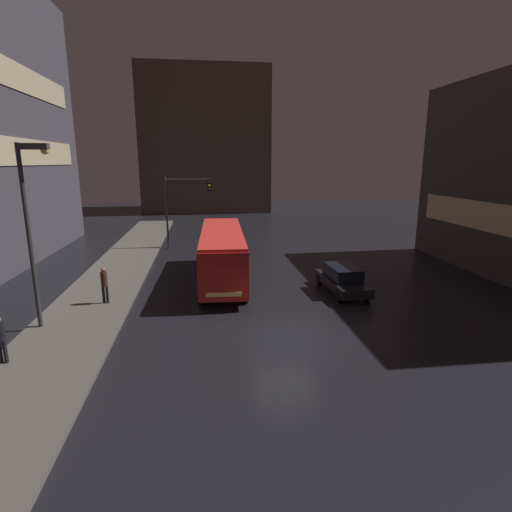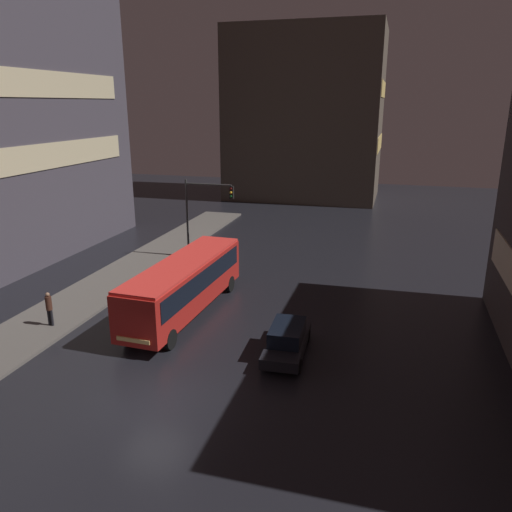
{
  "view_description": "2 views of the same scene",
  "coord_description": "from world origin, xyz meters",
  "px_view_note": "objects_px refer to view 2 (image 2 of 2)",
  "views": [
    {
      "loc": [
        -3.22,
        -15.27,
        7.1
      ],
      "look_at": [
        -0.14,
        8.35,
        1.48
      ],
      "focal_mm": 28.0,
      "sensor_mm": 36.0,
      "label": 1
    },
    {
      "loc": [
        8.65,
        -15.53,
        11.34
      ],
      "look_at": [
        0.94,
        11.71,
        2.67
      ],
      "focal_mm": 35.0,
      "sensor_mm": 36.0,
      "label": 2
    }
  ],
  "objects_px": {
    "pedestrian_near": "(49,307)",
    "traffic_light_main": "(203,206)",
    "bus_near": "(185,282)",
    "car_taxi": "(287,340)"
  },
  "relations": [
    {
      "from": "car_taxi",
      "to": "pedestrian_near",
      "type": "xyz_separation_m",
      "value": [
        -12.57,
        -0.55,
        0.45
      ]
    },
    {
      "from": "bus_near",
      "to": "car_taxi",
      "type": "xyz_separation_m",
      "value": [
        6.5,
        -3.11,
        -1.16
      ]
    },
    {
      "from": "traffic_light_main",
      "to": "car_taxi",
      "type": "bearing_deg",
      "value": -54.69
    },
    {
      "from": "bus_near",
      "to": "car_taxi",
      "type": "distance_m",
      "value": 7.3
    },
    {
      "from": "car_taxi",
      "to": "pedestrian_near",
      "type": "distance_m",
      "value": 12.59
    },
    {
      "from": "traffic_light_main",
      "to": "pedestrian_near",
      "type": "bearing_deg",
      "value": -103.74
    },
    {
      "from": "bus_near",
      "to": "car_taxi",
      "type": "height_order",
      "value": "bus_near"
    },
    {
      "from": "pedestrian_near",
      "to": "traffic_light_main",
      "type": "bearing_deg",
      "value": 18.09
    },
    {
      "from": "pedestrian_near",
      "to": "traffic_light_main",
      "type": "relative_size",
      "value": 0.31
    },
    {
      "from": "pedestrian_near",
      "to": "traffic_light_main",
      "type": "xyz_separation_m",
      "value": [
        3.33,
        13.6,
        2.91
      ]
    }
  ]
}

